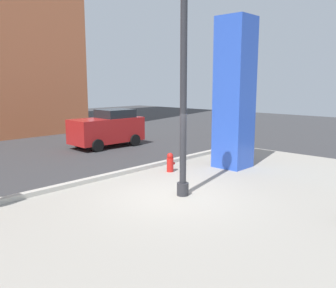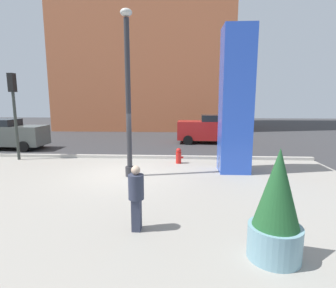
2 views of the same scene
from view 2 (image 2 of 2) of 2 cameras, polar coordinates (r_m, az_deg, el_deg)
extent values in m
plane|color=#38383A|center=(14.93, -6.11, -2.32)|extent=(60.00, 60.00, 0.00)
cube|color=#9E998E|center=(9.27, -12.06, -9.89)|extent=(18.00, 10.00, 0.02)
cube|color=#B7B2A8|center=(14.07, -6.68, -2.73)|extent=(18.00, 0.24, 0.16)
cylinder|color=#2D2D33|center=(10.83, -8.12, -5.81)|extent=(0.36, 0.36, 0.40)
cylinder|color=#2D2D33|center=(10.45, -8.48, 9.12)|extent=(0.20, 0.20, 5.99)
ellipsoid|color=silver|center=(10.91, -8.93, 26.02)|extent=(0.44, 0.44, 0.28)
cube|color=blue|center=(11.44, 14.26, 8.76)|extent=(1.24, 1.24, 5.91)
cylinder|color=#7AA8B7|center=(5.84, 21.72, -18.84)|extent=(1.01, 1.01, 0.67)
cylinder|color=#382819|center=(5.70, 21.92, -16.04)|extent=(0.93, 0.93, 0.04)
cone|color=#235B2D|center=(5.42, 22.43, -8.62)|extent=(0.86, 0.86, 1.51)
cylinder|color=red|center=(12.83, 2.27, -2.97)|extent=(0.26, 0.26, 0.55)
sphere|color=red|center=(12.75, 2.28, -1.42)|extent=(0.24, 0.24, 0.24)
cylinder|color=red|center=(12.82, 3.03, -2.86)|extent=(0.12, 0.10, 0.10)
cylinder|color=#333833|center=(15.41, -29.69, 3.26)|extent=(0.14, 0.14, 3.41)
cube|color=black|center=(15.37, -30.35, 11.25)|extent=(0.28, 0.32, 0.90)
sphere|color=red|center=(15.51, -30.01, 11.25)|extent=(0.18, 0.18, 0.18)
cube|color=red|center=(18.96, 7.98, 2.93)|extent=(3.94, 1.89, 1.27)
cube|color=#1E2328|center=(18.92, 9.81, 5.47)|extent=(1.80, 1.60, 0.44)
cylinder|color=black|center=(18.16, 4.28, 0.85)|extent=(0.65, 0.24, 0.64)
cylinder|color=black|center=(19.88, 4.37, 1.60)|extent=(0.65, 0.24, 0.64)
cylinder|color=black|center=(18.28, 11.83, 0.73)|extent=(0.65, 0.24, 0.64)
cylinder|color=black|center=(19.99, 11.27, 1.48)|extent=(0.65, 0.24, 0.64)
cube|color=#565B56|center=(19.06, -30.36, 1.62)|extent=(4.11, 1.81, 1.18)
cube|color=#1E2328|center=(19.34, -32.04, 3.93)|extent=(1.87, 1.55, 0.40)
cylinder|color=black|center=(19.16, -25.69, 0.38)|extent=(0.65, 0.24, 0.64)
cylinder|color=black|center=(17.73, -28.43, -0.49)|extent=(0.65, 0.24, 0.64)
cylinder|color=black|center=(20.54, -31.77, 0.45)|extent=(0.65, 0.24, 0.64)
cube|color=#33384C|center=(6.49, -6.71, -14.74)|extent=(0.21, 0.29, 0.77)
cylinder|color=#33384C|center=(6.24, -6.84, -9.07)|extent=(0.37, 0.37, 0.58)
sphere|color=beige|center=(6.13, -6.91, -5.57)|extent=(0.21, 0.21, 0.21)
camera|label=1|loc=(10.64, -68.60, 5.33)|focal=38.28mm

